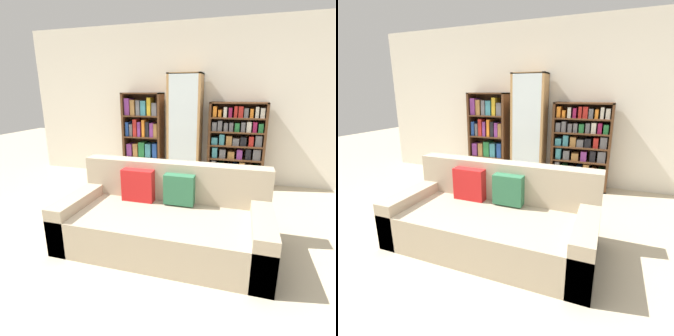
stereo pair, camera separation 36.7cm
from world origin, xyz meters
TOP-DOWN VIEW (x-y plane):
  - ground_plane at (0.00, 0.00)m, footprint 16.00×16.00m
  - wall_back at (0.00, 2.77)m, footprint 6.38×0.06m
  - couch at (0.15, 0.47)m, footprint 2.10×0.98m
  - bookshelf_left at (-0.88, 2.56)m, footprint 0.72×0.32m
  - display_cabinet at (-0.10, 2.55)m, footprint 0.56×0.36m
  - bookshelf_right at (0.78, 2.56)m, footprint 0.92×0.32m
  - wine_bottle at (0.35, 1.93)m, footprint 0.09×0.09m

SIDE VIEW (x-z plane):
  - ground_plane at x=0.00m, z-range 0.00..0.00m
  - wine_bottle at x=0.35m, z-range -0.04..0.37m
  - couch at x=0.15m, z-range -0.14..0.68m
  - bookshelf_right at x=0.78m, z-range -0.01..1.40m
  - bookshelf_left at x=-0.88m, z-range -0.01..1.54m
  - display_cabinet at x=-0.10m, z-range 0.01..1.88m
  - wall_back at x=0.00m, z-range 0.00..2.70m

